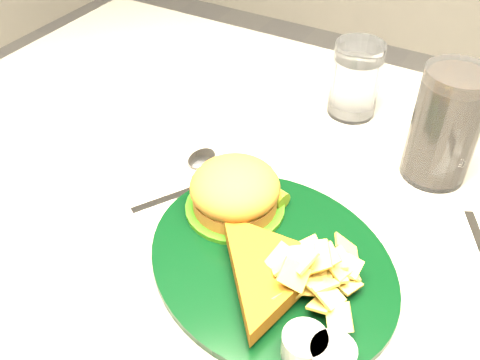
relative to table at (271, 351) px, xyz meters
The scene contains 5 objects.
table is the anchor object (origin of this frame).
dinner_plate 0.43m from the table, 69.10° to the right, with size 0.30×0.25×0.07m, color black, non-canonical shape.
water_glass 0.49m from the table, 87.50° to the left, with size 0.07×0.07×0.11m, color white.
cola_glass 0.50m from the table, 40.51° to the left, with size 0.08×0.08×0.16m, color black.
spoon 0.40m from the table, 146.06° to the right, with size 0.04×0.16×0.01m, color silver, non-canonical shape.
Camera 1 is at (0.21, -0.47, 1.21)m, focal length 40.00 mm.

